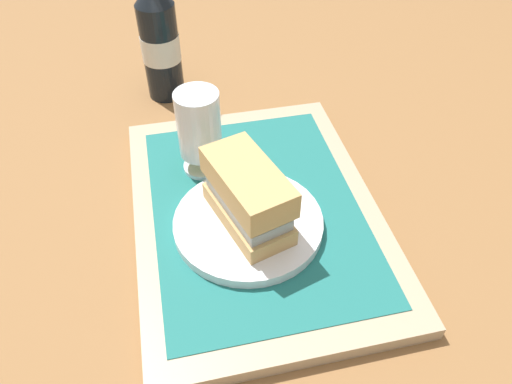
# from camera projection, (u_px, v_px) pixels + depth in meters

# --- Properties ---
(ground_plane) EXTENTS (3.00, 3.00, 0.00)m
(ground_plane) POSITION_uv_depth(u_px,v_px,m) (256.00, 218.00, 0.66)
(ground_plane) COLOR olive
(tray) EXTENTS (0.44, 0.32, 0.02)m
(tray) POSITION_uv_depth(u_px,v_px,m) (256.00, 213.00, 0.65)
(tray) COLOR tan
(tray) RESTS_ON ground_plane
(placemat) EXTENTS (0.38, 0.27, 0.00)m
(placemat) POSITION_uv_depth(u_px,v_px,m) (256.00, 208.00, 0.65)
(placemat) COLOR #1E6B66
(placemat) RESTS_ON tray
(plate) EXTENTS (0.19, 0.19, 0.01)m
(plate) POSITION_uv_depth(u_px,v_px,m) (248.00, 223.00, 0.62)
(plate) COLOR white
(plate) RESTS_ON placemat
(sandwich) EXTENTS (0.14, 0.10, 0.08)m
(sandwich) POSITION_uv_depth(u_px,v_px,m) (246.00, 193.00, 0.58)
(sandwich) COLOR tan
(sandwich) RESTS_ON plate
(beer_glass) EXTENTS (0.06, 0.06, 0.12)m
(beer_glass) POSITION_uv_depth(u_px,v_px,m) (199.00, 128.00, 0.65)
(beer_glass) COLOR silver
(beer_glass) RESTS_ON placemat
(beer_bottle) EXTENTS (0.07, 0.07, 0.27)m
(beer_bottle) POSITION_uv_depth(u_px,v_px,m) (160.00, 40.00, 0.81)
(beer_bottle) COLOR black
(beer_bottle) RESTS_ON ground_plane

